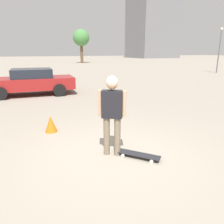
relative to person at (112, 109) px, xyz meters
The scene contains 8 objects.
ground_plane 1.08m from the person, ahead, with size 220.00×220.00×0.00m, color gray.
person is the anchor object (origin of this frame).
skateboard 1.18m from the person, 51.45° to the left, with size 0.86×0.83×0.09m.
car_parked_near 8.40m from the person, behind, with size 2.18×4.60×1.40m.
building_block_distant 82.26m from the person, 147.99° to the left, with size 15.62×14.49×23.37m.
tree_distant 41.93m from the person, 166.81° to the left, with size 3.27×3.27×6.57m.
traffic_cone 2.46m from the person, 150.92° to the right, with size 0.35×0.35×0.48m.
lamp_post 22.87m from the person, 128.06° to the left, with size 0.28×0.28×4.70m.
Camera 1 is at (4.26, -1.69, 2.28)m, focal length 35.00 mm.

